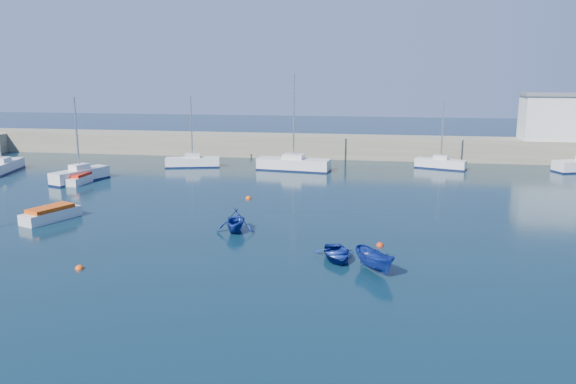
# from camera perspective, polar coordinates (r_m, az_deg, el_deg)

# --- Properties ---
(ground) EXTENTS (220.00, 220.00, 0.00)m
(ground) POSITION_cam_1_polar(r_m,az_deg,el_deg) (26.08, -11.58, -11.37)
(ground) COLOR #0A222F
(ground) RESTS_ON ground
(back_wall) EXTENTS (96.00, 4.50, 2.60)m
(back_wall) POSITION_cam_1_polar(r_m,az_deg,el_deg) (69.43, 1.85, 4.71)
(back_wall) COLOR gray
(back_wall) RESTS_ON ground
(harbor_office) EXTENTS (10.00, 4.00, 5.00)m
(harbor_office) POSITION_cam_1_polar(r_m,az_deg,el_deg) (71.68, 26.58, 6.73)
(harbor_office) COLOR silver
(harbor_office) RESTS_ON back_wall
(sailboat_3) EXTENTS (3.58, 6.11, 7.97)m
(sailboat_3) POSITION_cam_1_polar(r_m,az_deg,el_deg) (56.99, -20.37, 1.66)
(sailboat_3) COLOR silver
(sailboat_3) RESTS_ON ground
(sailboat_4) EXTENTS (3.37, 7.18, 9.05)m
(sailboat_4) POSITION_cam_1_polar(r_m,az_deg,el_deg) (65.49, -27.07, 2.31)
(sailboat_4) COLOR silver
(sailboat_4) RESTS_ON ground
(sailboat_5) EXTENTS (6.07, 3.07, 7.76)m
(sailboat_5) POSITION_cam_1_polar(r_m,az_deg,el_deg) (62.62, -9.65, 3.06)
(sailboat_5) COLOR silver
(sailboat_5) RESTS_ON ground
(sailboat_6) EXTENTS (7.93, 3.15, 10.10)m
(sailboat_6) POSITION_cam_1_polar(r_m,az_deg,el_deg) (59.67, 0.57, 2.88)
(sailboat_6) COLOR silver
(sailboat_6) RESTS_ON ground
(sailboat_7) EXTENTS (5.51, 3.16, 7.13)m
(sailboat_7) POSITION_cam_1_polar(r_m,az_deg,el_deg) (62.83, 15.24, 2.82)
(sailboat_7) COLOR silver
(sailboat_7) RESTS_ON ground
(motorboat_1) EXTENTS (2.86, 4.39, 1.02)m
(motorboat_1) POSITION_cam_1_polar(r_m,az_deg,el_deg) (42.92, -22.96, -2.06)
(motorboat_1) COLOR silver
(motorboat_1) RESTS_ON ground
(motorboat_2) EXTENTS (1.71, 4.70, 0.96)m
(motorboat_2) POSITION_cam_1_polar(r_m,az_deg,el_deg) (56.67, -20.29, 1.39)
(motorboat_2) COLOR silver
(motorboat_2) RESTS_ON ground
(dinghy_center) EXTENTS (2.92, 3.56, 0.64)m
(dinghy_center) POSITION_cam_1_polar(r_m,az_deg,el_deg) (31.65, 4.97, -6.27)
(dinghy_center) COLOR navy
(dinghy_center) RESTS_ON ground
(dinghy_left) EXTENTS (2.68, 3.05, 1.52)m
(dinghy_left) POSITION_cam_1_polar(r_m,az_deg,el_deg) (36.87, -5.36, -2.90)
(dinghy_left) COLOR navy
(dinghy_left) RESTS_ON ground
(dinghy_right) EXTENTS (2.68, 3.11, 1.16)m
(dinghy_right) POSITION_cam_1_polar(r_m,az_deg,el_deg) (29.98, 8.82, -6.91)
(dinghy_right) COLOR navy
(dinghy_right) RESTS_ON ground
(buoy_0) EXTENTS (0.46, 0.46, 0.46)m
(buoy_0) POSITION_cam_1_polar(r_m,az_deg,el_deg) (32.13, -20.42, -7.34)
(buoy_0) COLOR #DB470B
(buoy_0) RESTS_ON ground
(buoy_1) EXTENTS (0.46, 0.46, 0.46)m
(buoy_1) POSITION_cam_1_polar(r_m,az_deg,el_deg) (34.41, 9.31, -5.43)
(buoy_1) COLOR #BA2C0D
(buoy_1) RESTS_ON ground
(buoy_3) EXTENTS (0.48, 0.48, 0.48)m
(buoy_3) POSITION_cam_1_polar(r_m,az_deg,el_deg) (46.43, -4.04, -0.69)
(buoy_3) COLOR #DB470B
(buoy_3) RESTS_ON ground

